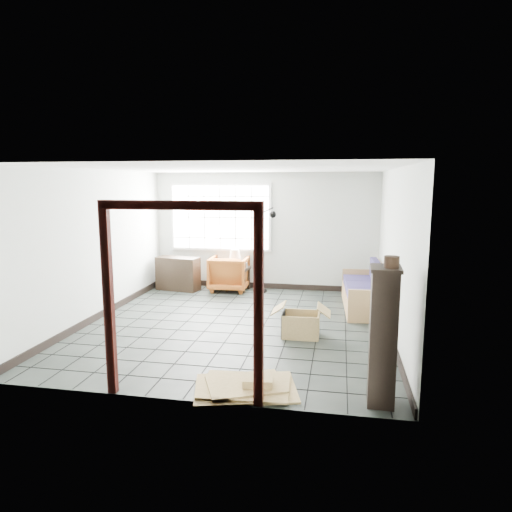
% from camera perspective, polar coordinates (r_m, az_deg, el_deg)
% --- Properties ---
extents(ground, '(5.50, 5.50, 0.00)m').
position_cam_1_polar(ground, '(7.81, -2.34, -8.57)').
color(ground, black).
rests_on(ground, ground).
extents(room_shell, '(5.02, 5.52, 2.61)m').
position_cam_1_polar(room_shell, '(7.50, -2.37, 3.81)').
color(room_shell, '#B7BEB6').
rests_on(room_shell, ground).
extents(window_panel, '(2.32, 0.08, 1.52)m').
position_cam_1_polar(window_panel, '(10.33, -4.48, 4.84)').
color(window_panel, silver).
rests_on(window_panel, ground).
extents(doorway_trim, '(1.80, 0.08, 2.20)m').
position_cam_1_polar(doorway_trim, '(4.95, -9.42, -2.66)').
color(doorway_trim, '#340F0B').
rests_on(doorway_trim, ground).
extents(futon_sofa, '(0.82, 1.97, 0.86)m').
position_cam_1_polar(futon_sofa, '(8.93, 13.76, -4.48)').
color(futon_sofa, '#916041').
rests_on(futon_sofa, ground).
extents(armchair, '(0.84, 0.79, 0.84)m').
position_cam_1_polar(armchair, '(10.13, -3.35, -1.96)').
color(armchair, maroon).
rests_on(armchair, ground).
extents(side_table, '(0.52, 0.52, 0.53)m').
position_cam_1_polar(side_table, '(10.09, -2.28, -1.92)').
color(side_table, black).
rests_on(side_table, ground).
extents(table_lamp, '(0.30, 0.30, 0.39)m').
position_cam_1_polar(table_lamp, '(10.05, -2.65, 0.15)').
color(table_lamp, black).
rests_on(table_lamp, side_table).
extents(projector, '(0.36, 0.33, 0.11)m').
position_cam_1_polar(projector, '(10.06, -2.05, -1.09)').
color(projector, silver).
rests_on(projector, side_table).
extents(floor_lamp, '(0.50, 0.33, 1.86)m').
position_cam_1_polar(floor_lamp, '(9.83, 1.29, 1.09)').
color(floor_lamp, black).
rests_on(floor_lamp, ground).
extents(console_shelf, '(1.00, 0.53, 0.74)m').
position_cam_1_polar(console_shelf, '(10.30, -9.72, -2.19)').
color(console_shelf, black).
rests_on(console_shelf, ground).
extents(tall_shelf, '(0.33, 0.42, 1.52)m').
position_cam_1_polar(tall_shelf, '(5.13, 15.58, -9.49)').
color(tall_shelf, black).
rests_on(tall_shelf, ground).
extents(pot, '(0.19, 0.19, 0.12)m').
position_cam_1_polar(pot, '(4.91, 16.60, -0.71)').
color(pot, black).
rests_on(pot, tall_shelf).
extents(open_box, '(0.92, 0.47, 0.52)m').
position_cam_1_polar(open_box, '(7.24, 5.62, -8.52)').
color(open_box, olive).
rests_on(open_box, ground).
extents(cardboard_pile, '(1.34, 1.10, 0.17)m').
position_cam_1_polar(cardboard_pile, '(5.52, -1.10, -15.90)').
color(cardboard_pile, olive).
rests_on(cardboard_pile, ground).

